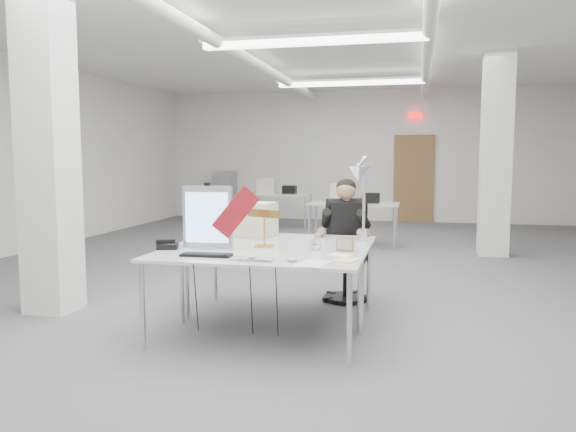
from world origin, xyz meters
name	(u,v)px	position (x,y,z in m)	size (l,w,h in m)	color
room_shell	(316,147)	(0.04, 0.13, 1.69)	(10.04, 14.04, 3.24)	#535255
desk_main	(255,256)	(0.00, -2.50, 0.74)	(1.80, 0.90, 0.03)	silver
desk_second	(281,241)	(0.00, -1.60, 0.74)	(1.80, 0.90, 0.03)	silver
bg_desk_a	(354,204)	(0.20, 3.00, 0.74)	(1.60, 0.80, 0.03)	silver
bg_desk_b	(275,194)	(-1.80, 5.20, 0.74)	(1.60, 0.80, 0.03)	silver
filing_cabinet	(225,195)	(-3.50, 6.65, 0.60)	(0.45, 0.55, 1.20)	gray
office_chair	(346,249)	(0.57, -0.93, 0.57)	(0.56, 0.56, 1.14)	black
seated_person	(346,220)	(0.57, -0.98, 0.90)	(0.52, 0.65, 0.97)	black
monitor	(208,217)	(-0.51, -2.27, 1.04)	(0.45, 0.05, 0.56)	#A9A9AE
pennant	(236,212)	(-0.23, -2.31, 1.09)	(0.45, 0.01, 0.19)	maroon
keyboard	(206,255)	(-0.37, -2.66, 0.77)	(0.42, 0.14, 0.02)	black
laptop	(252,260)	(0.06, -2.80, 0.77)	(0.32, 0.21, 0.03)	silver
mouse	(292,260)	(0.37, -2.74, 0.77)	(0.09, 0.06, 0.04)	#ABACB0
bankers_lamp	(264,229)	(-0.04, -2.08, 0.92)	(0.30, 0.12, 0.34)	#B79639
desk_phone	(168,246)	(-0.85, -2.38, 0.78)	(0.18, 0.16, 0.04)	black
picture_frame_left	(195,241)	(-0.68, -2.16, 0.80)	(0.12, 0.01, 0.10)	tan
picture_frame_right	(345,244)	(0.71, -2.15, 0.82)	(0.16, 0.01, 0.12)	#9D6F43
desk_clock	(316,245)	(0.45, -2.15, 0.81)	(0.11, 0.11, 0.03)	#A4A4A8
paper_stack_a	(313,264)	(0.55, -2.79, 0.76)	(0.21, 0.30, 0.01)	silver
paper_stack_b	(347,260)	(0.78, -2.58, 0.76)	(0.17, 0.23, 0.01)	#E3C988
paper_stack_c	(340,255)	(0.70, -2.37, 0.76)	(0.19, 0.13, 0.01)	white
beige_monitor	(255,220)	(-0.30, -1.48, 0.93)	(0.37, 0.35, 0.35)	beige
architect_lamp	(361,196)	(0.81, -1.78, 1.22)	(0.25, 0.72, 0.92)	silver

